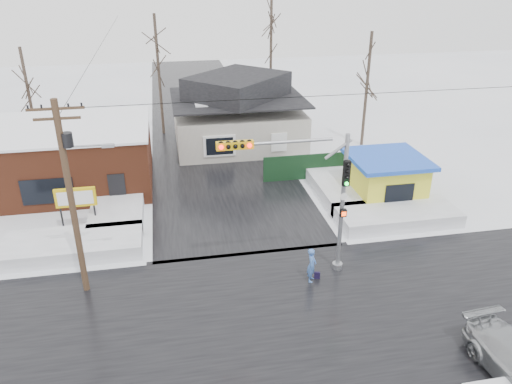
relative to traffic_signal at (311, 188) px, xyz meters
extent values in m
plane|color=white|center=(-2.43, -2.97, -4.54)|extent=(120.00, 120.00, 0.00)
cube|color=black|center=(-2.43, -2.97, -4.53)|extent=(10.00, 120.00, 0.02)
cube|color=black|center=(-2.43, -2.97, -4.53)|extent=(120.00, 10.00, 0.02)
cube|color=white|center=(-11.43, 4.03, -4.14)|extent=(7.00, 3.00, 0.80)
cube|color=white|center=(6.57, 4.03, -4.14)|extent=(7.00, 3.00, 0.80)
cube|color=white|center=(-9.43, 9.03, -4.14)|extent=(3.00, 8.00, 0.80)
cube|color=white|center=(4.57, 9.03, -4.14)|extent=(3.00, 8.00, 0.80)
cylinder|color=gray|center=(1.57, 0.03, -1.04)|extent=(0.20, 0.20, 7.00)
cylinder|color=gray|center=(1.57, 0.03, -4.39)|extent=(0.50, 0.50, 0.30)
cylinder|color=gray|center=(-1.43, 0.03, 2.26)|extent=(4.60, 0.14, 0.14)
cube|color=gold|center=(-3.43, 0.03, 2.26)|extent=(1.60, 0.28, 0.35)
sphere|color=#FF0C0C|center=(-4.03, -0.13, 2.26)|extent=(0.20, 0.20, 0.20)
sphere|color=#FF0C0C|center=(-2.83, -0.13, 2.26)|extent=(0.20, 0.20, 0.20)
cube|color=black|center=(1.57, -0.17, 0.66)|extent=(0.30, 0.22, 1.20)
sphere|color=#0CE533|center=(1.57, -0.31, 0.21)|extent=(0.18, 0.18, 0.18)
cube|color=black|center=(1.57, -0.17, -1.34)|extent=(0.30, 0.20, 0.35)
cylinder|color=#382619|center=(-10.43, 0.53, -0.04)|extent=(0.28, 0.28, 9.00)
cube|color=#382619|center=(-10.43, 0.53, 4.06)|extent=(2.20, 0.10, 0.10)
cube|color=#382619|center=(-10.43, 0.53, 3.66)|extent=(1.80, 0.10, 0.10)
cylinder|color=black|center=(-10.18, 0.53, 2.76)|extent=(0.44, 0.44, 0.60)
cylinder|color=gray|center=(-9.53, 0.53, 2.46)|extent=(1.80, 0.08, 0.08)
cube|color=gray|center=(-8.63, 0.53, 2.41)|extent=(0.50, 0.22, 0.12)
cube|color=brown|center=(-13.43, 13.03, -2.54)|extent=(12.00, 8.00, 4.00)
cube|color=white|center=(-13.43, 13.03, -0.49)|extent=(12.20, 8.20, 0.15)
cube|color=black|center=(-13.43, 9.01, -3.14)|extent=(3.00, 0.08, 1.60)
cube|color=black|center=(-9.43, 9.01, -3.44)|extent=(1.00, 0.08, 2.20)
cylinder|color=black|center=(-12.33, 6.53, -3.64)|extent=(0.10, 0.10, 1.80)
cylinder|color=black|center=(-10.53, 6.53, -3.64)|extent=(0.10, 0.10, 1.80)
cube|color=gold|center=(-11.43, 6.53, -2.54)|extent=(2.20, 0.18, 1.10)
cube|color=white|center=(-11.43, 6.42, -2.54)|extent=(1.90, 0.02, 0.80)
cube|color=beige|center=(-0.43, 19.03, -3.04)|extent=(10.00, 8.00, 3.00)
cube|color=black|center=(-0.43, 19.03, -0.64)|extent=(10.40, 8.40, 0.12)
pyramid|color=black|center=(-0.43, 19.03, 0.32)|extent=(9.00, 7.00, 1.80)
cube|color=brown|center=(2.77, 20.03, 0.36)|extent=(0.70, 0.70, 1.40)
cube|color=white|center=(-2.43, 14.98, -3.14)|extent=(2.40, 0.12, 1.60)
cube|color=yellow|center=(7.07, 7.03, -3.24)|extent=(4.00, 4.00, 2.60)
cube|color=blue|center=(7.07, 7.03, -1.79)|extent=(4.60, 4.60, 0.25)
cube|color=black|center=(7.07, 5.00, -3.24)|extent=(1.80, 0.06, 1.20)
cube|color=black|center=(4.07, 11.03, -3.64)|extent=(8.00, 0.12, 1.80)
cylinder|color=#332821|center=(-6.43, 23.03, 0.46)|extent=(0.24, 0.24, 10.00)
cylinder|color=#332821|center=(3.57, 25.03, 1.46)|extent=(0.24, 0.24, 12.00)
cylinder|color=#332821|center=(9.57, 17.03, -0.04)|extent=(0.24, 0.24, 9.00)
cylinder|color=#332821|center=(-16.43, 21.03, -0.54)|extent=(0.24, 0.24, 8.00)
imported|color=#406AB5|center=(-0.01, -0.73, -3.68)|extent=(0.64, 0.75, 1.73)
cube|color=black|center=(0.32, -0.64, -4.36)|extent=(0.30, 0.19, 0.35)
camera|label=1|loc=(-6.25, -19.63, 9.38)|focal=35.00mm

